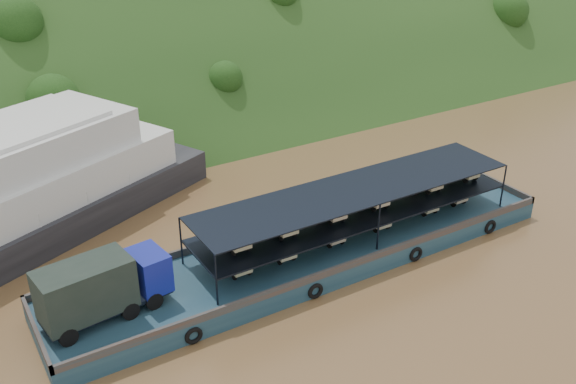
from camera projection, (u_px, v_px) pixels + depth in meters
ground at (335, 242)px, 44.91m from camera, size 160.00×160.00×0.00m
hillside at (151, 102)px, 72.37m from camera, size 140.00×39.60×39.60m
cargo_barge at (293, 253)px, 41.41m from camera, size 35.00×7.18×4.82m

